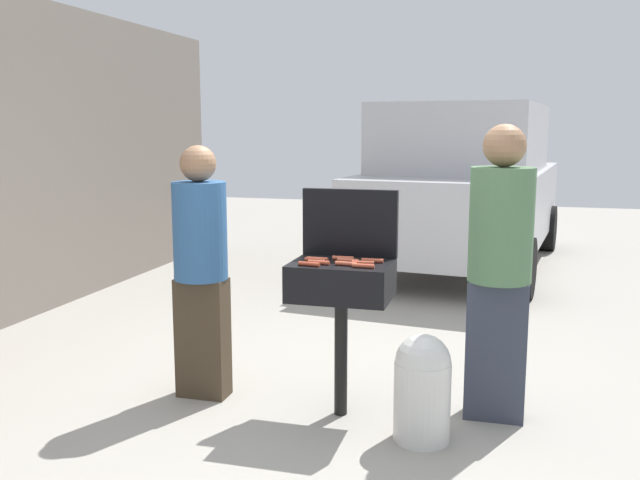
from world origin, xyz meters
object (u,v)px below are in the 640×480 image
hot_dog_5 (363,266)px  person_left (201,263)px  bbq_grill (341,286)px  hot_dog_0 (346,264)px  propane_tank (422,386)px  hot_dog_6 (343,258)px  person_right (500,263)px  hot_dog_7 (363,263)px  hot_dog_8 (317,259)px  hot_dog_4 (372,261)px  parked_minivan (465,185)px  hot_dog_9 (309,264)px  hot_dog_3 (315,260)px  hot_dog_2 (319,262)px  hot_dog_1 (348,261)px

hot_dog_5 → person_left: size_ratio=0.08×
bbq_grill → hot_dog_0: size_ratio=7.34×
hot_dog_0 → propane_tank: (0.48, -0.14, -0.65)m
hot_dog_6 → person_right: person_right is taller
hot_dog_6 → propane_tank: 0.89m
hot_dog_0 → hot_dog_7: bearing=28.8°
hot_dog_0 → hot_dog_7: size_ratio=1.00×
propane_tank → person_left: 1.60m
hot_dog_8 → person_left: (-0.79, 0.05, -0.08)m
hot_dog_4 → hot_dog_5: 0.17m
hot_dog_7 → bbq_grill: bearing=162.8°
hot_dog_6 → hot_dog_5: bearing=-50.1°
parked_minivan → hot_dog_8: bearing=90.6°
hot_dog_0 → hot_dog_9: size_ratio=1.00×
person_left → bbq_grill: bearing=-10.6°
hot_dog_0 → propane_tank: size_ratio=0.21×
hot_dog_6 → hot_dog_7: 0.18m
person_left → hot_dog_0: bearing=-15.7°
hot_dog_3 → person_left: bearing=174.0°
hot_dog_5 → hot_dog_9: size_ratio=1.00×
hot_dog_2 → hot_dog_7: size_ratio=1.00×
propane_tank → hot_dog_0: bearing=163.8°
bbq_grill → hot_dog_0: (0.05, -0.09, 0.16)m
hot_dog_1 → hot_dog_7: 0.11m
hot_dog_7 → propane_tank: (0.39, -0.19, -0.65)m
hot_dog_4 → bbq_grill: bearing=-166.6°
hot_dog_3 → hot_dog_9: bearing=-90.2°
hot_dog_7 → person_right: size_ratio=0.07×
person_right → propane_tank: bearing=60.5°
propane_tank → hot_dog_7: bearing=154.1°
bbq_grill → hot_dog_0: bearing=-61.4°
hot_dog_4 → parked_minivan: 4.88m
hot_dog_7 → person_left: bearing=174.8°
person_left → parked_minivan: parked_minivan is taller
hot_dog_2 → parked_minivan: size_ratio=0.03×
bbq_grill → parked_minivan: 4.94m
hot_dog_4 → hot_dog_7: bearing=-114.8°
hot_dog_7 → person_right: 0.81m
bbq_grill → hot_dog_9: (-0.15, -0.16, 0.16)m
propane_tank → person_right: person_right is taller
hot_dog_0 → hot_dog_3: same height
hot_dog_4 → person_left: bearing=179.4°
person_right → hot_dog_6: bearing=20.4°
hot_dog_0 → person_left: bearing=171.5°
bbq_grill → hot_dog_4: 0.24m
bbq_grill → hot_dog_8: 0.22m
hot_dog_7 → hot_dog_9: same height
hot_dog_0 → hot_dog_1: size_ratio=1.00×
hot_dog_0 → hot_dog_5: 0.12m
hot_dog_2 → person_right: (1.03, 0.30, -0.01)m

